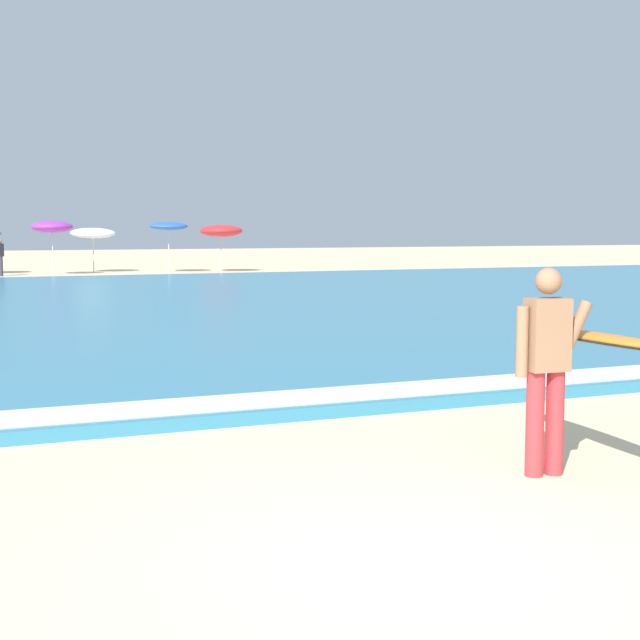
{
  "coord_description": "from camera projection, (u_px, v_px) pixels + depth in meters",
  "views": [
    {
      "loc": [
        -2.57,
        -4.75,
        2.05
      ],
      "look_at": [
        0.9,
        3.84,
        1.1
      ],
      "focal_mm": 50.55,
      "sensor_mm": 36.0,
      "label": 1
    }
  ],
  "objects": [
    {
      "name": "beach_umbrella_5",
      "position": [
        93.0,
        233.0,
        41.15
      ],
      "size": [
        2.03,
        2.07,
        2.11
      ],
      "color": "beige",
      "rests_on": "ground"
    },
    {
      "name": "beach_umbrella_4",
      "position": [
        52.0,
        227.0,
        38.8
      ],
      "size": [
        1.77,
        1.77,
        2.35
      ],
      "color": "beige",
      "rests_on": "ground"
    },
    {
      "name": "beachgoer_near_row_left",
      "position": [
        0.0,
        256.0,
        37.95
      ],
      "size": [
        0.32,
        0.2,
        1.58
      ],
      "color": "#383842",
      "rests_on": "ground"
    },
    {
      "name": "sea",
      "position": [
        70.0,
        308.0,
        22.18
      ],
      "size": [
        120.0,
        28.0,
        0.14
      ],
      "primitive_type": "cube",
      "color": "teal",
      "rests_on": "ground"
    },
    {
      "name": "surf_foam",
      "position": [
        216.0,
        403.0,
        9.81
      ],
      "size": [
        120.0,
        0.87,
        0.01
      ],
      "primitive_type": "cube",
      "color": "white",
      "rests_on": "sea"
    },
    {
      "name": "surfer_with_board",
      "position": [
        573.0,
        351.0,
        7.47
      ],
      "size": [
        1.05,
        2.72,
        1.73
      ],
      "color": "red",
      "rests_on": "ground"
    },
    {
      "name": "ground_plane",
      "position": [
        418.0,
        562.0,
        5.55
      ],
      "size": [
        160.0,
        160.0,
        0.0
      ],
      "primitive_type": "plane",
      "color": "beige"
    },
    {
      "name": "beach_umbrella_7",
      "position": [
        221.0,
        231.0,
        41.54
      ],
      "size": [
        1.97,
        1.97,
        2.18
      ],
      "color": "beige",
      "rests_on": "ground"
    },
    {
      "name": "beach_umbrella_6",
      "position": [
        168.0,
        226.0,
        41.05
      ],
      "size": [
        1.76,
        1.77,
        2.34
      ],
      "color": "beige",
      "rests_on": "ground"
    }
  ]
}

